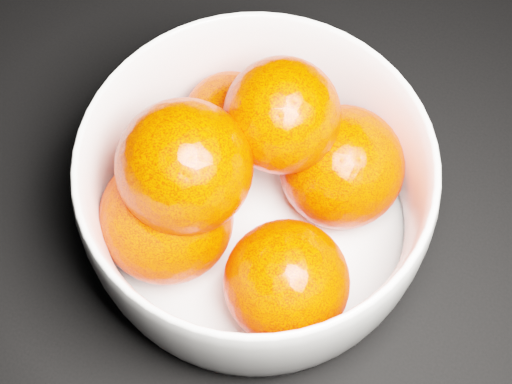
% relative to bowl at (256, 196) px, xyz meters
% --- Properties ---
extents(bowl, '(0.25, 0.25, 0.12)m').
position_rel_bowl_xyz_m(bowl, '(0.00, 0.00, 0.00)').
color(bowl, silver).
rests_on(bowl, ground).
extents(orange_pile, '(0.19, 0.19, 0.14)m').
position_rel_bowl_xyz_m(orange_pile, '(-0.01, -0.00, 0.01)').
color(orange_pile, '#FF2200').
rests_on(orange_pile, bowl).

